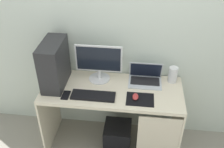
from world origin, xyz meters
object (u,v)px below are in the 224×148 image
object	(u,v)px
laptop	(145,78)
pc_tower	(54,64)
keyboard	(93,96)
subwoofer	(118,136)
mouse_left	(135,97)
cell_phone	(66,95)
speaker	(173,75)
monitor	(99,63)

from	to	relation	value
laptop	pc_tower	bearing A→B (deg)	-171.19
keyboard	subwoofer	size ratio (longest dim) A/B	1.44
mouse_left	cell_phone	distance (m)	0.67
cell_phone	mouse_left	bearing A→B (deg)	2.92
speaker	subwoofer	xyz separation A→B (m)	(-0.53, -0.23, -0.72)
laptop	subwoofer	size ratio (longest dim) A/B	1.14
monitor	keyboard	size ratio (longest dim) A/B	1.12
monitor	cell_phone	distance (m)	0.46
subwoofer	pc_tower	bearing A→B (deg)	175.19
pc_tower	laptop	distance (m)	0.92
pc_tower	cell_phone	world-z (taller)	pc_tower
speaker	keyboard	size ratio (longest dim) A/B	0.40
pc_tower	mouse_left	bearing A→B (deg)	-10.36
pc_tower	subwoofer	distance (m)	1.07
pc_tower	monitor	world-z (taller)	pc_tower
monitor	speaker	world-z (taller)	monitor
monitor	pc_tower	bearing A→B (deg)	-163.72
laptop	speaker	xyz separation A→B (m)	(0.28, 0.04, 0.04)
speaker	cell_phone	world-z (taller)	speaker
laptop	cell_phone	xyz separation A→B (m)	(-0.75, -0.32, -0.04)
mouse_left	pc_tower	bearing A→B (deg)	169.64
subwoofer	keyboard	bearing A→B (deg)	-153.69
mouse_left	cell_phone	world-z (taller)	mouse_left
monitor	keyboard	world-z (taller)	monitor
speaker	keyboard	bearing A→B (deg)	-155.90
monitor	speaker	bearing A→B (deg)	3.97
laptop	monitor	bearing A→B (deg)	-178.06
monitor	keyboard	bearing A→B (deg)	-92.66
pc_tower	mouse_left	size ratio (longest dim) A/B	4.85
monitor	subwoofer	size ratio (longest dim) A/B	1.60
pc_tower	subwoofer	bearing A→B (deg)	-4.81
pc_tower	keyboard	distance (m)	0.49
mouse_left	subwoofer	size ratio (longest dim) A/B	0.33
cell_phone	monitor	bearing A→B (deg)	47.53
speaker	cell_phone	bearing A→B (deg)	-160.92
speaker	keyboard	distance (m)	0.84
laptop	mouse_left	bearing A→B (deg)	-106.87
laptop	mouse_left	size ratio (longest dim) A/B	3.49
keyboard	speaker	bearing A→B (deg)	24.10
keyboard	mouse_left	size ratio (longest dim) A/B	4.38
mouse_left	laptop	bearing A→B (deg)	73.13
pc_tower	monitor	distance (m)	0.44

